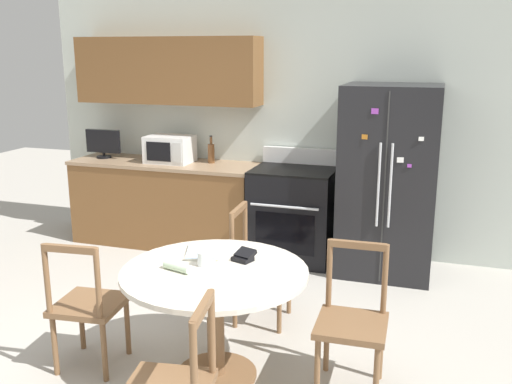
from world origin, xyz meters
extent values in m
plane|color=#B2ADA3|center=(0.00, 0.00, 0.00)|extent=(14.00, 14.00, 0.00)
cube|color=silver|center=(0.00, 2.65, 1.30)|extent=(5.20, 0.10, 2.60)
cube|color=brown|center=(-1.20, 2.43, 1.84)|extent=(1.99, 0.34, 0.68)
cube|color=brown|center=(-1.20, 2.29, 0.43)|extent=(1.99, 0.62, 0.86)
cube|color=#997A5B|center=(-1.20, 2.29, 0.88)|extent=(2.02, 0.64, 0.03)
cube|color=black|center=(1.12, 2.21, 0.88)|extent=(0.86, 0.74, 1.75)
cube|color=#333333|center=(1.12, 1.84, 0.88)|extent=(0.01, 0.01, 1.68)
cylinder|color=silver|center=(1.07, 1.82, 0.92)|extent=(0.02, 0.02, 0.74)
cylinder|color=silver|center=(1.17, 1.82, 0.92)|extent=(0.02, 0.02, 0.74)
cube|color=purple|center=(1.32, 1.84, 1.10)|extent=(0.04, 0.01, 0.03)
cube|color=purple|center=(1.01, 1.84, 1.55)|extent=(0.06, 0.01, 0.05)
cube|color=orange|center=(0.93, 1.84, 1.33)|extent=(0.05, 0.02, 0.04)
cube|color=white|center=(1.40, 1.84, 1.33)|extent=(0.04, 0.01, 0.03)
cube|color=white|center=(1.24, 1.84, 1.15)|extent=(0.06, 0.02, 0.04)
cube|color=black|center=(0.21, 2.26, 0.45)|extent=(0.80, 0.64, 0.90)
cube|color=black|center=(0.21, 1.94, 0.36)|extent=(0.58, 0.01, 0.40)
cylinder|color=silver|center=(0.21, 1.91, 0.63)|extent=(0.66, 0.02, 0.02)
cube|color=black|center=(0.21, 2.26, 0.91)|extent=(0.80, 0.64, 0.02)
cube|color=white|center=(0.21, 2.55, 1.00)|extent=(0.80, 0.06, 0.16)
cube|color=white|center=(-1.14, 2.29, 1.04)|extent=(0.46, 0.35, 0.28)
cube|color=black|center=(-1.18, 2.11, 1.04)|extent=(0.27, 0.01, 0.20)
cube|color=silver|center=(-0.97, 2.11, 1.04)|extent=(0.09, 0.01, 0.20)
cylinder|color=black|center=(-1.94, 2.29, 0.91)|extent=(0.16, 0.16, 0.02)
cylinder|color=black|center=(-1.94, 2.29, 0.94)|extent=(0.03, 0.03, 0.04)
cube|color=black|center=(-1.94, 2.29, 1.08)|extent=(0.40, 0.05, 0.25)
cylinder|color=brown|center=(-0.71, 2.39, 1.00)|extent=(0.07, 0.07, 0.20)
cylinder|color=brown|center=(-0.71, 2.39, 1.14)|extent=(0.03, 0.03, 0.08)
cylinder|color=#262626|center=(-0.71, 2.39, 1.18)|extent=(0.03, 0.03, 0.01)
cylinder|color=beige|center=(0.29, 0.02, 0.72)|extent=(1.16, 1.16, 0.03)
cylinder|color=brown|center=(0.29, 0.02, 0.36)|extent=(0.11, 0.11, 0.67)
cylinder|color=brown|center=(0.29, 0.02, 0.01)|extent=(0.52, 0.52, 0.03)
cylinder|color=brown|center=(0.59, -0.96, 0.68)|extent=(0.04, 0.04, 0.45)
cylinder|color=brown|center=(0.53, -0.62, 0.68)|extent=(0.04, 0.04, 0.45)
cube|color=brown|center=(0.56, -0.79, 0.88)|extent=(0.09, 0.35, 0.04)
cube|color=brown|center=(0.33, 0.86, 0.43)|extent=(0.44, 0.44, 0.04)
cylinder|color=brown|center=(0.50, 1.04, 0.21)|extent=(0.04, 0.04, 0.41)
cylinder|color=brown|center=(0.52, 0.70, 0.21)|extent=(0.04, 0.04, 0.41)
cylinder|color=brown|center=(0.15, 1.03, 0.21)|extent=(0.04, 0.04, 0.41)
cylinder|color=brown|center=(0.17, 0.68, 0.21)|extent=(0.04, 0.04, 0.41)
cylinder|color=brown|center=(0.14, 1.03, 0.68)|extent=(0.04, 0.04, 0.45)
cylinder|color=brown|center=(0.15, 0.68, 0.68)|extent=(0.04, 0.04, 0.45)
cube|color=brown|center=(0.15, 0.85, 0.88)|extent=(0.05, 0.35, 0.04)
cube|color=brown|center=(1.13, 0.14, 0.43)|extent=(0.43, 0.43, 0.04)
cylinder|color=brown|center=(1.30, -0.03, 0.21)|extent=(0.04, 0.04, 0.41)
cylinder|color=brown|center=(0.96, -0.04, 0.21)|extent=(0.04, 0.04, 0.41)
cylinder|color=brown|center=(1.29, 0.32, 0.21)|extent=(0.04, 0.04, 0.41)
cylinder|color=brown|center=(0.95, 0.31, 0.21)|extent=(0.04, 0.04, 0.41)
cylinder|color=brown|center=(1.29, 0.34, 0.68)|extent=(0.04, 0.04, 0.45)
cylinder|color=brown|center=(0.95, 0.32, 0.68)|extent=(0.04, 0.04, 0.45)
cube|color=brown|center=(1.12, 0.33, 0.88)|extent=(0.35, 0.05, 0.04)
cube|color=brown|center=(-0.55, -0.10, 0.43)|extent=(0.46, 0.46, 0.04)
cylinder|color=brown|center=(-0.74, 0.05, 0.21)|extent=(0.04, 0.04, 0.41)
cylinder|color=brown|center=(-0.40, 0.09, 0.21)|extent=(0.04, 0.04, 0.41)
cylinder|color=brown|center=(-0.70, -0.29, 0.21)|extent=(0.04, 0.04, 0.41)
cylinder|color=brown|center=(-0.36, -0.25, 0.21)|extent=(0.04, 0.04, 0.41)
cylinder|color=brown|center=(-0.70, -0.31, 0.68)|extent=(0.04, 0.04, 0.45)
cylinder|color=brown|center=(-0.36, -0.27, 0.68)|extent=(0.04, 0.04, 0.45)
cube|color=brown|center=(-0.53, -0.29, 0.88)|extent=(0.35, 0.07, 0.04)
cylinder|color=silver|center=(0.20, 0.06, 0.78)|extent=(0.08, 0.08, 0.09)
cylinder|color=#8C4C99|center=(0.20, 0.06, 0.76)|extent=(0.07, 0.07, 0.05)
cylinder|color=beige|center=(0.08, -0.07, 0.76)|extent=(0.20, 0.10, 0.05)
cube|color=black|center=(0.40, 0.22, 0.75)|extent=(0.14, 0.13, 0.03)
cube|color=black|center=(0.41, 0.24, 0.77)|extent=(0.15, 0.13, 0.06)
cube|color=white|center=(0.11, 0.27, 0.74)|extent=(0.27, 0.33, 0.01)
cube|color=beige|center=(0.11, 0.27, 0.74)|extent=(0.29, 0.35, 0.01)
cube|color=silver|center=(0.11, 0.27, 0.75)|extent=(0.31, 0.36, 0.01)
camera|label=1|loc=(1.56, -3.03, 2.05)|focal=40.00mm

